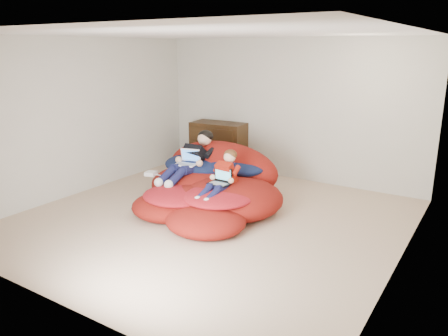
# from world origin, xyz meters

# --- Properties ---
(room_shell) EXTENTS (5.10, 5.10, 2.77)m
(room_shell) POSITION_xyz_m (0.00, 0.00, 0.22)
(room_shell) COLOR tan
(room_shell) RESTS_ON ground
(dresser) EXTENTS (1.08, 0.62, 0.94)m
(dresser) POSITION_xyz_m (-1.31, 2.22, 0.47)
(dresser) COLOR #32200D
(dresser) RESTS_ON ground
(beanbag_pile) EXTENTS (2.38, 2.42, 0.93)m
(beanbag_pile) POSITION_xyz_m (-0.36, 0.55, 0.27)
(beanbag_pile) COLOR maroon
(beanbag_pile) RESTS_ON ground
(cream_pillow) EXTENTS (0.39, 0.25, 0.25)m
(cream_pillow) POSITION_xyz_m (-0.83, 1.29, 0.62)
(cream_pillow) COLOR beige
(cream_pillow) RESTS_ON beanbag_pile
(older_boy) EXTENTS (0.34, 1.27, 0.69)m
(older_boy) POSITION_xyz_m (-0.78, 0.66, 0.67)
(older_boy) COLOR black
(older_boy) RESTS_ON beanbag_pile
(younger_boy) EXTENTS (0.27, 0.85, 0.61)m
(younger_boy) POSITION_xyz_m (0.06, 0.23, 0.60)
(younger_boy) COLOR #AC1F0F
(younger_boy) RESTS_ON beanbag_pile
(laptop_white) EXTENTS (0.36, 0.35, 0.23)m
(laptop_white) POSITION_xyz_m (-0.78, 0.52, 0.63)
(laptop_white) COLOR white
(laptop_white) RESTS_ON older_boy
(laptop_black) EXTENTS (0.30, 0.23, 0.22)m
(laptop_black) POSITION_xyz_m (0.06, 0.19, 0.55)
(laptop_black) COLOR black
(laptop_black) RESTS_ON younger_boy
(power_adapter) EXTENTS (0.19, 0.19, 0.06)m
(power_adapter) POSITION_xyz_m (-1.27, 0.21, 0.42)
(power_adapter) COLOR white
(power_adapter) RESTS_ON beanbag_pile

